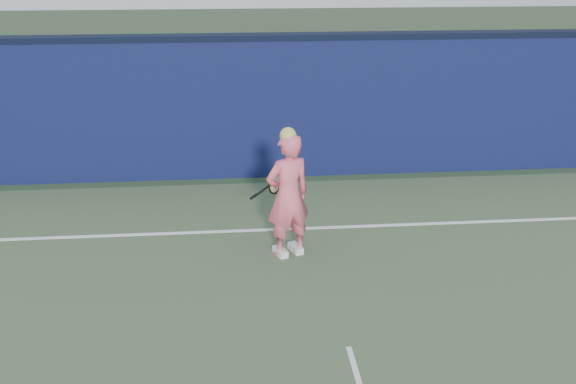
{
  "coord_description": "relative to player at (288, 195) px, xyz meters",
  "views": [
    {
      "loc": [
        -1.12,
        -4.37,
        4.01
      ],
      "look_at": [
        -0.46,
        3.23,
        0.93
      ],
      "focal_mm": 38.0,
      "sensor_mm": 36.0,
      "label": 1
    }
  ],
  "objects": [
    {
      "name": "wall_cap",
      "position": [
        0.46,
        3.27,
        1.66
      ],
      "size": [
        24.0,
        0.42,
        0.1
      ],
      "primitive_type": "cube",
      "color": "black",
      "rests_on": "backstop_wall"
    },
    {
      "name": "racket",
      "position": [
        -0.18,
        0.45,
        -0.01
      ],
      "size": [
        0.48,
        0.41,
        0.32
      ],
      "rotation": [
        0.0,
        0.0,
        0.59
      ],
      "color": "black",
      "rests_on": "ground"
    },
    {
      "name": "backstop_wall",
      "position": [
        0.46,
        3.27,
        0.36
      ],
      "size": [
        24.0,
        0.4,
        2.5
      ],
      "primitive_type": "cube",
      "color": "#0C1736",
      "rests_on": "ground"
    },
    {
      "name": "player",
      "position": [
        0.0,
        0.0,
        0.0
      ],
      "size": [
        0.75,
        0.63,
        1.84
      ],
      "rotation": [
        0.0,
        0.0,
        3.52
      ],
      "color": "#F76077",
      "rests_on": "ground"
    }
  ]
}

